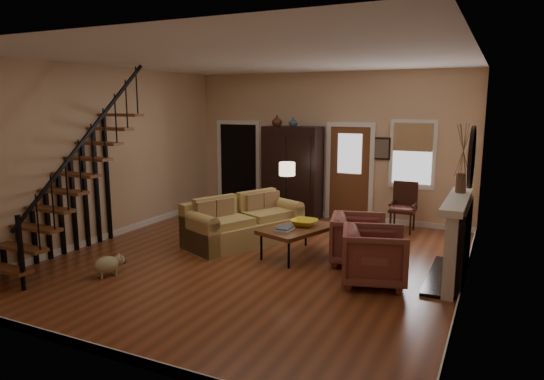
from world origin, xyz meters
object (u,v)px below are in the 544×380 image
at_px(coffee_table, 298,242).
at_px(side_chair, 403,207).
at_px(floor_lamp, 287,197).
at_px(sofa, 244,222).
at_px(armoire, 292,173).
at_px(armchair_left, 374,256).
at_px(armchair_right, 359,239).

distance_m(coffee_table, side_chair, 2.77).
xyz_separation_m(coffee_table, floor_lamp, (-0.88, 1.51, 0.46)).
relative_size(sofa, side_chair, 2.19).
xyz_separation_m(armoire, floor_lamp, (0.36, -1.13, -0.34)).
bearing_deg(armchair_left, armchair_right, 13.18).
relative_size(floor_lamp, side_chair, 1.40).
distance_m(armchair_right, side_chair, 2.36).
height_order(sofa, floor_lamp, floor_lamp).
bearing_deg(armchair_right, armoire, 28.12).
bearing_deg(floor_lamp, armoire, 107.83).
xyz_separation_m(coffee_table, armchair_right, (1.04, 0.09, 0.15)).
distance_m(sofa, armchair_left, 2.91).
height_order(armchair_right, side_chair, side_chair).
bearing_deg(floor_lamp, armchair_right, -36.37).
height_order(armoire, coffee_table, armoire).
bearing_deg(side_chair, coffee_table, -118.28).
bearing_deg(armchair_left, coffee_table, 48.03).
bearing_deg(side_chair, armchair_left, -86.50).
relative_size(armoire, sofa, 0.94).
distance_m(armchair_left, floor_lamp, 3.27).
bearing_deg(sofa, side_chair, 63.78).
xyz_separation_m(armoire, sofa, (0.02, -2.33, -0.63)).
bearing_deg(armchair_right, floor_lamp, 39.82).
height_order(armchair_right, floor_lamp, floor_lamp).
height_order(armchair_left, armchair_right, armchair_left).
bearing_deg(coffee_table, sofa, 166.17).
relative_size(armoire, side_chair, 2.06).
bearing_deg(armoire, coffee_table, -64.76).
bearing_deg(armchair_left, sofa, 53.05).
relative_size(coffee_table, armchair_left, 1.45).
bearing_deg(floor_lamp, coffee_table, -59.73).
bearing_deg(armchair_left, armoire, 22.84).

